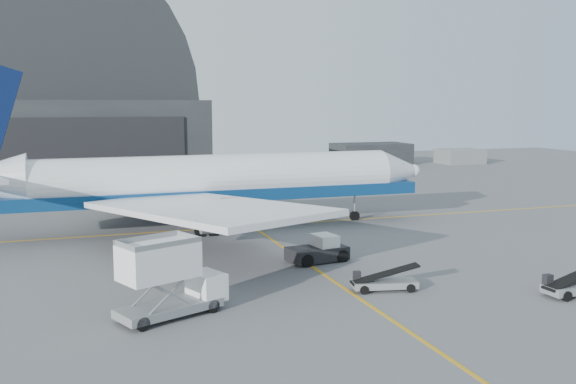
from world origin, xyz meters
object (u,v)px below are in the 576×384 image
object	(u,v)px
catering_truck	(168,279)
pushback_tug	(319,251)
airliner	(200,182)
belt_loader_a	(384,282)

from	to	relation	value
catering_truck	pushback_tug	bearing A→B (deg)	13.12
airliner	belt_loader_a	world-z (taller)	airliner
catering_truck	belt_loader_a	size ratio (longest dim) A/B	1.48
airliner	catering_truck	bearing A→B (deg)	-105.22
airliner	catering_truck	size ratio (longest dim) A/B	7.04
airliner	pushback_tug	distance (m)	16.04
airliner	pushback_tug	size ratio (longest dim) A/B	9.84
catering_truck	belt_loader_a	distance (m)	13.61
airliner	catering_truck	world-z (taller)	airliner
catering_truck	belt_loader_a	bearing A→B (deg)	-19.87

